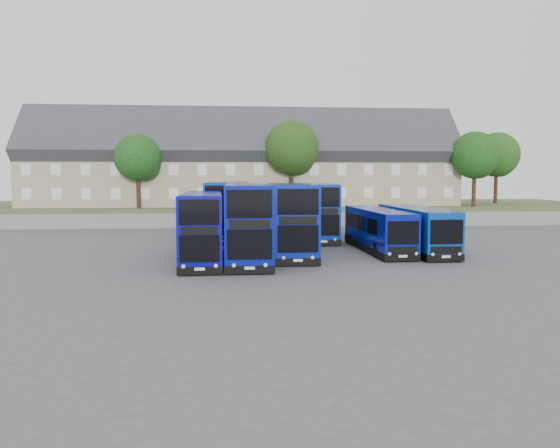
{
  "coord_description": "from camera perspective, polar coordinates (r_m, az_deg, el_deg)",
  "views": [
    {
      "loc": [
        -4.49,
        -32.51,
        5.3
      ],
      "look_at": [
        -1.3,
        2.78,
        2.2
      ],
      "focal_mm": 35.0,
      "sensor_mm": 36.0,
      "label": 1
    }
  ],
  "objects": [
    {
      "name": "ground",
      "position": [
        33.24,
        2.67,
        -4.18
      ],
      "size": [
        120.0,
        120.0,
        0.0
      ],
      "primitive_type": "plane",
      "color": "#4D4D52",
      "rests_on": "ground"
    },
    {
      "name": "retaining_wall",
      "position": [
        56.87,
        -0.62,
        0.41
      ],
      "size": [
        70.0,
        0.4,
        1.5
      ],
      "primitive_type": "cube",
      "color": "slate",
      "rests_on": "ground"
    },
    {
      "name": "earth_bank",
      "position": [
        66.8,
        -1.3,
        1.31
      ],
      "size": [
        80.0,
        20.0,
        2.0
      ],
      "primitive_type": "cube",
      "color": "#43522E",
      "rests_on": "ground"
    },
    {
      "name": "terrace_row",
      "position": [
        62.54,
        -3.82,
        6.18
      ],
      "size": [
        48.0,
        10.4,
        11.2
      ],
      "color": "tan",
      "rests_on": "earth_bank"
    },
    {
      "name": "dd_front_left",
      "position": [
        34.35,
        -8.12,
        -0.43
      ],
      "size": [
        2.67,
        10.72,
        4.24
      ],
      "rotation": [
        0.0,
        0.0,
        0.02
      ],
      "color": "#080898",
      "rests_on": "ground"
    },
    {
      "name": "dd_front_mid",
      "position": [
        35.0,
        -3.45,
        0.14
      ],
      "size": [
        2.86,
        12.01,
        4.76
      ],
      "rotation": [
        0.0,
        0.0,
        -0.01
      ],
      "color": "#07128C",
      "rests_on": "ground"
    },
    {
      "name": "dd_front_right",
      "position": [
        37.61,
        1.0,
        0.47
      ],
      "size": [
        3.01,
        11.99,
        4.74
      ],
      "rotation": [
        0.0,
        0.0,
        -0.02
      ],
      "color": "#081D9D",
      "rests_on": "ground"
    },
    {
      "name": "dd_rear_left",
      "position": [
        47.24,
        -5.41,
        1.4
      ],
      "size": [
        3.8,
        12.22,
        4.78
      ],
      "rotation": [
        0.0,
        0.0,
        -0.09
      ],
      "color": "#0834A3",
      "rests_on": "ground"
    },
    {
      "name": "dd_rear_right",
      "position": [
        46.88,
        3.84,
        1.3
      ],
      "size": [
        3.39,
        11.81,
        4.64
      ],
      "rotation": [
        0.0,
        0.0,
        -0.06
      ],
      "color": "#082C9C",
      "rests_on": "ground"
    },
    {
      "name": "coach_east_a",
      "position": [
        39.43,
        10.19,
        -0.67
      ],
      "size": [
        2.5,
        10.93,
        2.97
      ],
      "rotation": [
        0.0,
        0.0,
        0.02
      ],
      "color": "#071391",
      "rests_on": "ground"
    },
    {
      "name": "coach_east_b",
      "position": [
        40.02,
        13.96,
        -0.58
      ],
      "size": [
        2.41,
        11.31,
        3.09
      ],
      "rotation": [
        0.0,
        0.0,
        0.0
      ],
      "color": "#083BA0",
      "rests_on": "ground"
    },
    {
      "name": "tree_west",
      "position": [
        58.39,
        -14.49,
        6.56
      ],
      "size": [
        4.8,
        4.8,
        7.65
      ],
      "color": "#382314",
      "rests_on": "earth_bank"
    },
    {
      "name": "tree_mid",
      "position": [
        58.55,
        1.36,
        7.71
      ],
      "size": [
        5.76,
        5.76,
        9.18
      ],
      "color": "#382314",
      "rests_on": "earth_bank"
    },
    {
      "name": "tree_east",
      "position": [
        63.5,
        19.78,
        6.59
      ],
      "size": [
        5.12,
        5.12,
        8.16
      ],
      "color": "#382314",
      "rests_on": "earth_bank"
    },
    {
      "name": "tree_far",
      "position": [
        72.42,
        21.77,
        6.57
      ],
      "size": [
        5.44,
        5.44,
        8.67
      ],
      "color": "#382314",
      "rests_on": "earth_bank"
    }
  ]
}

